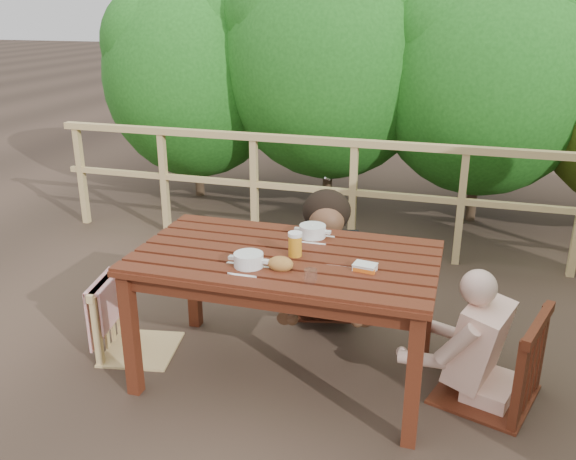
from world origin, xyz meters
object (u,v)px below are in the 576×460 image
(table, at_px, (285,318))
(chair_left, at_px, (136,285))
(woman, at_px, (326,214))
(chair_right, at_px, (495,313))
(bread_roll, at_px, (281,264))
(tumbler, at_px, (311,277))
(soup_far, at_px, (313,232))
(chair_far, at_px, (325,250))
(diner_right, at_px, (503,299))
(soup_near, at_px, (249,261))
(beer_glass, at_px, (295,246))
(butter_tub, at_px, (365,268))

(table, bearing_deg, chair_left, -179.96)
(chair_left, bearing_deg, woman, -57.46)
(chair_right, distance_m, bread_roll, 1.18)
(chair_right, bearing_deg, tumbler, -46.96)
(table, distance_m, soup_far, 0.52)
(chair_far, relative_size, chair_right, 0.88)
(diner_right, xyz_separation_m, soup_near, (-1.29, -0.34, 0.20))
(chair_far, bearing_deg, tumbler, -93.49)
(table, relative_size, woman, 1.16)
(table, xyz_separation_m, chair_far, (0.02, 0.89, 0.08))
(table, height_order, soup_near, soup_near)
(bread_roll, height_order, beer_glass, beer_glass)
(table, distance_m, woman, 0.96)
(chair_far, relative_size, bread_roll, 6.73)
(chair_left, xyz_separation_m, chair_far, (0.98, 0.89, 0.00))
(diner_right, distance_m, bread_roll, 1.19)
(table, relative_size, soup_near, 6.31)
(beer_glass, bearing_deg, chair_far, 92.47)
(soup_far, distance_m, bread_roll, 0.49)
(chair_left, xyz_separation_m, beer_glass, (1.02, -0.01, 0.38))
(soup_near, distance_m, butter_tub, 0.60)
(chair_right, distance_m, soup_near, 1.34)
(chair_left, height_order, woman, woman)
(chair_left, xyz_separation_m, tumbler, (1.18, -0.30, 0.35))
(woman, xyz_separation_m, butter_tub, (0.44, -1.00, 0.08))
(bread_roll, height_order, tumbler, bread_roll)
(soup_far, height_order, butter_tub, soup_far)
(woman, bearing_deg, chair_far, 76.86)
(bread_roll, bearing_deg, table, 99.67)
(chair_left, xyz_separation_m, bread_roll, (0.99, -0.20, 0.35))
(soup_near, bearing_deg, tumbler, -13.02)
(chair_left, relative_size, soup_near, 3.48)
(chair_left, relative_size, chair_right, 0.87)
(table, distance_m, tumbler, 0.56)
(chair_left, distance_m, soup_near, 0.92)
(chair_left, distance_m, tumbler, 1.26)
(bread_roll, bearing_deg, beer_glass, 82.26)
(tumbler, bearing_deg, beer_glass, 119.49)
(chair_right, relative_size, diner_right, 0.86)
(chair_left, bearing_deg, bread_roll, -111.50)
(chair_right, distance_m, butter_tub, 0.76)
(chair_far, relative_size, butter_tub, 7.75)
(chair_left, height_order, chair_far, chair_far)
(chair_right, height_order, beer_glass, chair_right)
(diner_right, distance_m, beer_glass, 1.13)
(soup_far, relative_size, tumbler, 3.45)
(table, xyz_separation_m, chair_left, (-0.96, -0.00, 0.07))
(woman, distance_m, butter_tub, 1.09)
(soup_far, relative_size, bread_roll, 1.93)
(chair_right, bearing_deg, beer_glass, -64.76)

